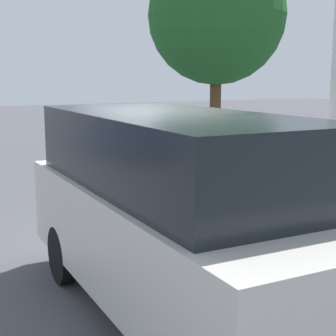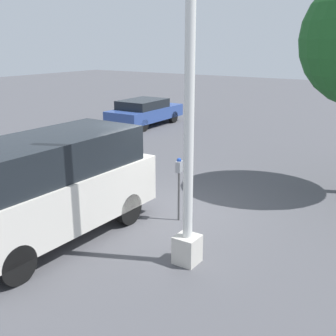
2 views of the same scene
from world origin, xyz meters
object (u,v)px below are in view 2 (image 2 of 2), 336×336
(parking_meter_near, at_px, (179,175))
(parked_van, at_px, (50,185))
(car_distant, at_px, (145,111))
(lamp_post, at_px, (189,140))

(parking_meter_near, relative_size, parked_van, 0.31)
(car_distant, bearing_deg, parked_van, -153.26)
(parking_meter_near, distance_m, car_distant, 11.93)
(car_distant, bearing_deg, lamp_post, -141.18)
(parking_meter_near, height_order, car_distant, parking_meter_near)
(lamp_post, distance_m, car_distant, 14.02)
(parked_van, distance_m, car_distant, 12.85)
(parking_meter_near, distance_m, lamp_post, 2.38)
(parked_van, xyz_separation_m, car_distant, (-11.34, -6.04, -0.49))
(parking_meter_near, bearing_deg, lamp_post, 23.55)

